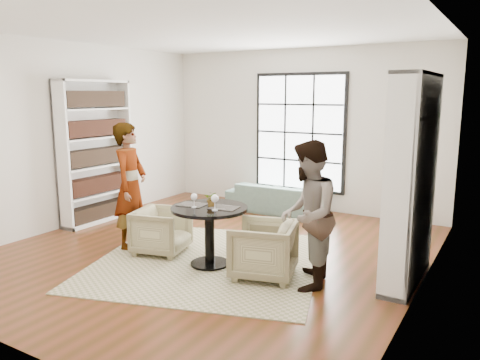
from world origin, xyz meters
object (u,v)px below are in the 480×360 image
Objects in this scene: person_right at (307,215)px; wine_glass_right at (215,199)px; sofa at (276,198)px; wine_glass_left at (194,197)px; flower_centerpiece at (212,199)px; person_left at (130,186)px; armchair_right at (263,250)px; pedestal_table at (209,223)px; armchair_left at (162,231)px.

wine_glass_right is at bearing -98.56° from person_right.
wine_glass_left is at bearing 96.03° from sofa.
flower_centerpiece is (0.55, -2.90, 0.61)m from sofa.
person_left is at bearing 178.83° from flower_centerpiece.
person_right is 1.16m from wine_glass_right.
armchair_right is 2.22m from person_left.
wine_glass_right is (-1.15, -0.14, 0.08)m from person_right.
wine_glass_left is at bearing -95.86° from armchair_right.
flower_centerpiece is at bearing -110.36° from person_left.
wine_glass_left is 0.91× the size of wine_glass_right.
wine_glass_right is at bearing 101.62° from sofa.
armchair_right is at bearing 112.75° from sofa.
wine_glass_right is (0.16, -0.12, 0.36)m from pedestal_table.
person_right is at bearing 74.86° from armchair_right.
person_right is at bearing 121.13° from sofa.
armchair_left is (-0.31, -2.88, 0.05)m from sofa.
person_right is (2.15, -0.04, 0.52)m from armchair_left.
person_left is at bearing 177.43° from pedestal_table.
wine_glass_left is at bearing -178.61° from wine_glass_right.
flower_centerpiece is at bearing 133.00° from wine_glass_right.
wine_glass_left is (-1.46, -0.15, 0.07)m from person_right.
armchair_left is 3.82× the size of wine_glass_left.
armchair_left is 1.18m from wine_glass_right.
armchair_left is at bearing -106.53° from armchair_right.
sofa is at bearing -20.53° from armchair_left.
person_left reaches higher than person_right.
sofa is 1.07× the size of person_right.
person_left is 9.06× the size of flower_centerpiece.
wine_glass_left is at bearing -99.73° from person_right.
wine_glass_right is at bearing -47.00° from flower_centerpiece.
wine_glass_left is at bearing -136.47° from flower_centerpiece.
sofa is 3.19m from armchair_right.
flower_centerpiece is at bearing 55.75° from pedestal_table.
armchair_right is 0.74m from person_right.
wine_glass_right reaches higher than armchair_left.
armchair_left is 1.03m from flower_centerpiece.
flower_centerpiece is at bearing -106.25° from armchair_left.
armchair_right is 0.84m from wine_glass_right.
wine_glass_left reaches higher than armchair_right.
sofa is at bearing -171.25° from armchair_right.
flower_centerpiece reaches higher than wine_glass_left.
person_right reaches higher than flower_centerpiece.
wine_glass_right reaches higher than flower_centerpiece.
armchair_right is 0.45× the size of person_right.
armchair_left is 0.93× the size of armchair_right.
wine_glass_right is at bearing -35.66° from pedestal_table.
wine_glass_right is at bearing -91.94° from armchair_right.
person_right is at bearing -105.37° from armchair_left.
person_left is 2.70m from person_right.
flower_centerpiece is at bearing 99.61° from sofa.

